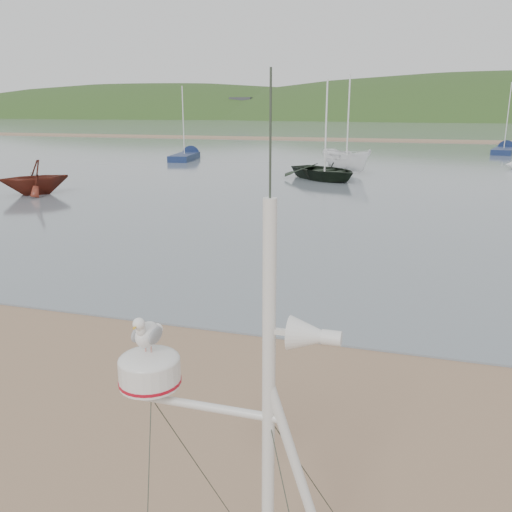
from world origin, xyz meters
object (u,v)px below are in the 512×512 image
(boat_dark, at_px, (326,137))
(sailboat_blue_far, at_px, (506,149))
(sailboat_blue_near, at_px, (189,155))
(boat_red, at_px, (33,162))
(boat_white, at_px, (347,140))

(boat_dark, xyz_separation_m, sailboat_blue_far, (13.34, 26.06, -2.26))
(sailboat_blue_near, bearing_deg, sailboat_blue_far, 29.26)
(boat_red, relative_size, sailboat_blue_far, 0.44)
(boat_white, xyz_separation_m, sailboat_blue_far, (12.53, 22.47, -1.92))
(boat_white, bearing_deg, sailboat_blue_near, 104.99)
(boat_red, bearing_deg, boat_white, 85.05)
(boat_white, relative_size, sailboat_blue_far, 0.59)
(boat_red, distance_m, sailboat_blue_far, 44.50)
(boat_dark, height_order, sailboat_blue_near, sailboat_blue_near)
(boat_dark, relative_size, sailboat_blue_far, 0.69)
(boat_dark, distance_m, sailboat_blue_far, 29.37)
(boat_dark, bearing_deg, boat_red, 168.67)
(boat_red, xyz_separation_m, boat_white, (13.72, 13.44, 0.56))
(boat_dark, xyz_separation_m, sailboat_blue_near, (-13.65, 10.94, -2.26))
(sailboat_blue_far, relative_size, sailboat_blue_near, 1.11)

